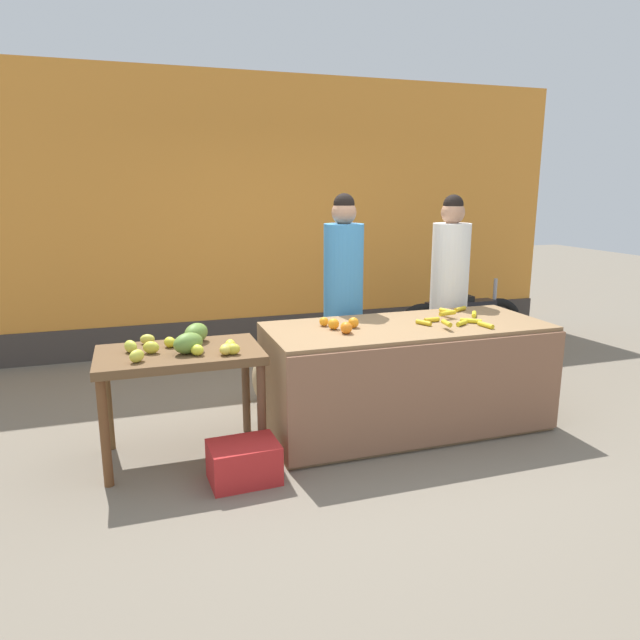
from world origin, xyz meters
TOP-DOWN VIEW (x-y plane):
  - ground_plane at (0.00, 0.00)m, footprint 24.00×24.00m
  - market_wall_back at (0.00, 2.78)m, footprint 7.39×0.23m
  - fruit_stall_counter at (0.46, -0.01)m, footprint 2.17×0.92m
  - side_table_wooden at (-1.26, 0.00)m, footprint 1.10×0.66m
  - banana_bunch_pile at (0.87, -0.03)m, footprint 0.65×0.69m
  - orange_pile at (-0.08, -0.01)m, footprint 0.27×0.35m
  - mango_papaya_pile at (-1.19, 0.00)m, footprint 0.76×0.57m
  - vendor_woman_blue_shirt at (0.19, 0.70)m, footprint 0.34×0.34m
  - vendor_woman_white_shirt at (1.22, 0.68)m, footprint 0.34×0.34m
  - parked_motorcycle at (1.87, 1.50)m, footprint 1.60×0.18m
  - produce_crate at (-0.92, -0.49)m, footprint 0.46×0.34m
  - produce_sack at (-0.45, 0.76)m, footprint 0.36×0.40m

SIDE VIEW (x-z plane):
  - ground_plane at x=0.00m, z-range 0.00..0.00m
  - produce_crate at x=-0.92m, z-range 0.00..0.26m
  - produce_sack at x=-0.45m, z-range 0.00..0.48m
  - parked_motorcycle at x=1.87m, z-range -0.04..0.84m
  - fruit_stall_counter at x=0.46m, z-range 0.00..0.83m
  - side_table_wooden at x=-1.26m, z-range 0.28..1.06m
  - mango_papaya_pile at x=-1.19m, z-range 0.76..0.90m
  - banana_bunch_pile at x=0.87m, z-range 0.82..0.89m
  - orange_pile at x=-0.08m, z-range 0.83..0.91m
  - vendor_woman_white_shirt at x=1.22m, z-range 0.01..1.81m
  - vendor_woman_blue_shirt at x=0.19m, z-range 0.01..1.82m
  - market_wall_back at x=0.00m, z-range -0.03..3.07m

